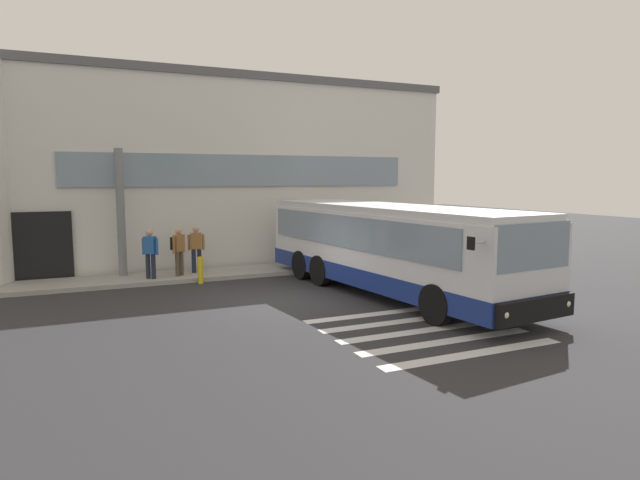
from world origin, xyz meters
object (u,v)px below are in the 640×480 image
at_px(bus_main_foreground, 389,250).
at_px(passenger_near_column, 150,251).
at_px(passenger_at_curb_edge, 196,247).
at_px(passenger_by_doorway, 178,248).
at_px(safety_bollard_yellow, 200,270).
at_px(entry_support_column, 121,213).

xyz_separation_m(bus_main_foreground, passenger_near_column, (-6.41, 4.70, -0.25)).
height_order(bus_main_foreground, passenger_near_column, bus_main_foreground).
xyz_separation_m(passenger_near_column, passenger_at_curb_edge, (1.66, 0.58, 0.00)).
height_order(passenger_near_column, passenger_at_curb_edge, same).
height_order(passenger_by_doorway, safety_bollard_yellow, passenger_by_doorway).
bearing_deg(passenger_at_curb_edge, safety_bollard_yellow, -96.48).
relative_size(entry_support_column, passenger_at_curb_edge, 2.61).
xyz_separation_m(passenger_near_column, safety_bollard_yellow, (1.50, -0.76, -0.63)).
height_order(passenger_at_curb_edge, safety_bollard_yellow, passenger_at_curb_edge).
distance_m(passenger_by_doorway, passenger_at_curb_edge, 0.81).
height_order(passenger_by_doorway, passenger_at_curb_edge, same).
relative_size(entry_support_column, safety_bollard_yellow, 4.86).
distance_m(passenger_near_column, safety_bollard_yellow, 1.80).
bearing_deg(entry_support_column, passenger_near_column, -52.34).
xyz_separation_m(entry_support_column, passenger_by_doorway, (1.76, -0.86, -1.22)).
bearing_deg(passenger_near_column, bus_main_foreground, -36.23).
bearing_deg(safety_bollard_yellow, passenger_near_column, 153.08).
bearing_deg(passenger_by_doorway, bus_main_foreground, -41.80).
relative_size(passenger_at_curb_edge, safety_bollard_yellow, 1.86).
bearing_deg(passenger_at_curb_edge, passenger_near_column, -160.76).
bearing_deg(passenger_by_doorway, safety_bollard_yellow, -59.88).
distance_m(passenger_near_column, passenger_by_doorway, 0.97).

